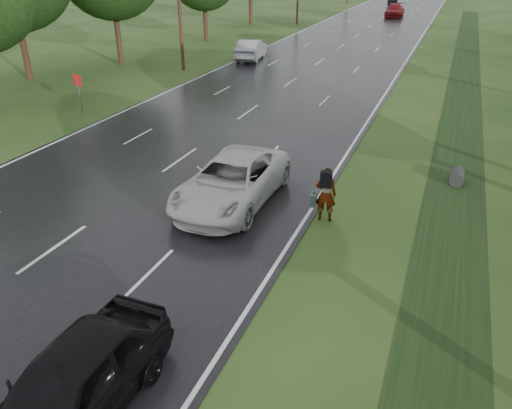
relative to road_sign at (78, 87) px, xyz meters
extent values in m
plane|color=#213E16|center=(8.50, -12.00, -1.64)|extent=(220.00, 220.00, 0.00)
cube|color=black|center=(8.50, 33.00, -1.62)|extent=(14.00, 180.00, 0.04)
cube|color=silver|center=(15.25, 33.00, -1.60)|extent=(0.12, 180.00, 0.01)
cube|color=silver|center=(1.75, 33.00, -1.60)|extent=(0.12, 180.00, 0.01)
cube|color=silver|center=(8.50, 33.00, -1.60)|extent=(0.12, 180.00, 0.01)
cube|color=black|center=(20.00, 8.00, -1.64)|extent=(2.20, 120.00, 0.01)
cylinder|color=#2D2D2D|center=(20.00, -2.00, -1.39)|extent=(0.56, 1.00, 0.56)
cylinder|color=slate|center=(0.00, 0.00, -0.54)|extent=(0.06, 0.06, 2.20)
cube|color=red|center=(0.00, 0.00, 0.36)|extent=(0.50, 0.04, 0.60)
cylinder|color=#382117|center=(-0.70, 13.00, 3.36)|extent=(0.26, 0.26, 10.00)
cylinder|color=#382117|center=(-6.50, 13.00, 0.36)|extent=(0.44, 0.44, 4.00)
cylinder|color=#382117|center=(-5.70, 27.00, 0.04)|extent=(0.44, 0.44, 3.36)
cylinder|color=#382117|center=(-9.50, 6.00, 0.28)|extent=(0.44, 0.44, 3.84)
cylinder|color=#382117|center=(-6.30, 41.00, 0.12)|extent=(0.44, 0.44, 3.52)
imported|color=#A5998C|center=(15.85, -7.02, -0.68)|extent=(0.76, 0.56, 1.93)
cube|color=black|center=(15.90, -7.30, 0.01)|extent=(0.42, 0.28, 0.54)
cube|color=#304547|center=(15.43, -6.97, -0.93)|extent=(0.26, 0.56, 0.44)
cube|color=black|center=(15.43, -6.97, -0.68)|extent=(0.08, 0.19, 0.04)
imported|color=silver|center=(12.37, -7.00, -0.76)|extent=(2.82, 6.07, 1.69)
imported|color=black|center=(13.39, -16.83, -0.78)|extent=(2.03, 4.88, 1.65)
imported|color=#999AA1|center=(2.74, 18.71, -0.77)|extent=(2.54, 5.29, 1.67)
imported|color=maroon|center=(9.88, 55.90, -0.76)|extent=(2.52, 5.88, 1.69)
camera|label=1|loc=(19.21, -22.00, 6.62)|focal=35.00mm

